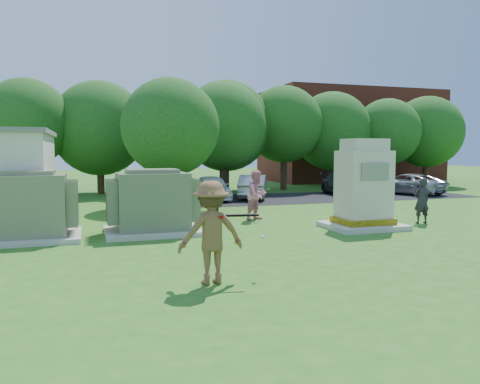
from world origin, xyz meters
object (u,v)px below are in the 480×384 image
object	(u,v)px
transformer_left	(27,208)
car_white	(212,187)
picnic_table	(195,202)
person_at_picnic	(257,195)
transformer_right	(153,203)
batter	(211,233)
car_dark	(347,184)
car_silver_b	(407,184)
car_silver_a	(253,187)
generator_cabinet	(363,189)
person_by_generator	(422,201)

from	to	relation	value
transformer_left	car_white	size ratio (longest dim) A/B	0.75
picnic_table	person_at_picnic	distance (m)	3.23
transformer_right	batter	xyz separation A→B (m)	(0.34, -6.18, 0.06)
transformer_left	batter	xyz separation A→B (m)	(4.04, -6.18, 0.06)
batter	car_dark	bearing A→B (deg)	-130.41
transformer_right	car_silver_b	size ratio (longest dim) A/B	0.66
picnic_table	car_silver_a	distance (m)	6.76
car_dark	car_silver_b	bearing A→B (deg)	2.41
generator_cabinet	person_at_picnic	world-z (taller)	generator_cabinet
batter	person_by_generator	world-z (taller)	batter
generator_cabinet	batter	bearing A→B (deg)	-143.60
person_by_generator	car_dark	world-z (taller)	person_by_generator
transformer_right	car_silver_a	xyz separation A→B (m)	(6.80, 9.38, -0.30)
transformer_right	car_silver_a	size ratio (longest dim) A/B	0.74
transformer_left	person_by_generator	size ratio (longest dim) A/B	1.79
transformer_left	car_silver_a	distance (m)	14.08
person_at_picnic	car_silver_a	bearing A→B (deg)	43.24
car_dark	car_silver_b	world-z (taller)	car_dark
picnic_table	batter	distance (m)	10.68
batter	person_at_picnic	distance (m)	8.78
picnic_table	batter	world-z (taller)	batter
transformer_right	batter	distance (m)	6.19
person_by_generator	person_at_picnic	xyz separation A→B (m)	(-5.39, 2.73, 0.12)
transformer_left	car_silver_b	bearing A→B (deg)	23.83
car_white	car_silver_b	size ratio (longest dim) A/B	0.88
transformer_right	person_at_picnic	distance (m)	4.54
person_by_generator	car_white	distance (m)	11.63
batter	car_dark	xyz separation A→B (m)	(12.39, 15.58, -0.34)
transformer_right	car_dark	size ratio (longest dim) A/B	0.63
person_by_generator	picnic_table	bearing A→B (deg)	-31.24
picnic_table	person_by_generator	world-z (taller)	person_by_generator
picnic_table	batter	size ratio (longest dim) A/B	0.91
transformer_left	person_by_generator	xyz separation A→B (m)	(13.30, -1.03, -0.13)
person_by_generator	car_silver_a	world-z (taller)	person_by_generator
transformer_left	person_by_generator	bearing A→B (deg)	-4.45
generator_cabinet	picnic_table	world-z (taller)	generator_cabinet
picnic_table	car_silver_b	xyz separation A→B (m)	(14.37, 4.72, 0.13)
person_by_generator	batter	bearing A→B (deg)	34.16
person_at_picnic	car_dark	world-z (taller)	person_at_picnic
transformer_right	batter	size ratio (longest dim) A/B	1.46
picnic_table	car_dark	xyz separation A→B (m)	(10.38, 5.10, 0.19)
transformer_right	person_by_generator	size ratio (longest dim) A/B	1.79
transformer_left	car_silver_a	bearing A→B (deg)	41.77
batter	car_white	xyz separation A→B (m)	(4.09, 15.57, -0.35)
transformer_left	picnic_table	bearing A→B (deg)	35.40
person_at_picnic	transformer_right	bearing A→B (deg)	173.85
picnic_table	car_dark	size ratio (longest dim) A/B	0.39
car_silver_b	transformer_left	bearing A→B (deg)	4.00
car_silver_a	car_dark	size ratio (longest dim) A/B	0.85
generator_cabinet	picnic_table	distance (m)	7.31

